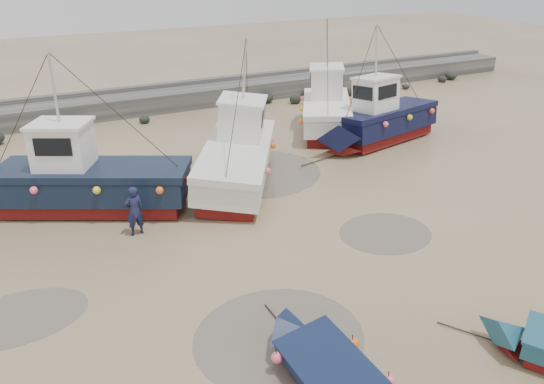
{
  "coord_description": "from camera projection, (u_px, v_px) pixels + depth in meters",
  "views": [
    {
      "loc": [
        -7.97,
        -11.65,
        9.66
      ],
      "look_at": [
        0.11,
        4.4,
        1.4
      ],
      "focal_mm": 35.0,
      "sensor_mm": 36.0,
      "label": 1
    }
  ],
  "objects": [
    {
      "name": "puddle_d",
      "position": [
        255.0,
        172.0,
        25.17
      ],
      "size": [
        6.29,
        6.29,
        0.01
      ],
      "primitive_type": "cylinder",
      "color": "#5D5349",
      "rests_on": "ground"
    },
    {
      "name": "seawall",
      "position": [
        149.0,
        102.0,
        34.34
      ],
      "size": [
        60.0,
        4.92,
        1.5
      ],
      "color": "#63635F",
      "rests_on": "ground"
    },
    {
      "name": "cabin_boat_1",
      "position": [
        237.0,
        151.0,
        24.01
      ],
      "size": [
        7.06,
        10.4,
        6.22
      ],
      "rotation": [
        0.0,
        0.0,
        -0.53
      ],
      "color": "maroon",
      "rests_on": "ground"
    },
    {
      "name": "puddle_c",
      "position": [
        17.0,
        318.0,
        15.23
      ],
      "size": [
        3.97,
        3.97,
        0.01
      ],
      "primitive_type": "cylinder",
      "color": "#5D5349",
      "rests_on": "ground"
    },
    {
      "name": "puddle_b",
      "position": [
        385.0,
        233.0,
        19.8
      ],
      "size": [
        3.54,
        3.54,
        0.01
      ],
      "primitive_type": "cylinder",
      "color": "#5D5349",
      "rests_on": "ground"
    },
    {
      "name": "cabin_boat_3",
      "position": [
        327.0,
        106.0,
        30.61
      ],
      "size": [
        5.94,
        8.57,
        6.22
      ],
      "rotation": [
        0.0,
        0.0,
        -0.54
      ],
      "color": "maroon",
      "rests_on": "ground"
    },
    {
      "name": "person",
      "position": [
        137.0,
        234.0,
        19.72
      ],
      "size": [
        0.75,
        0.55,
        1.92
      ],
      "primitive_type": "imported",
      "rotation": [
        0.0,
        0.0,
        3.27
      ],
      "color": "#181B39",
      "rests_on": "ground"
    },
    {
      "name": "ground",
      "position": [
        331.0,
        285.0,
        16.74
      ],
      "size": [
        120.0,
        120.0,
        0.0
      ],
      "primitive_type": "plane",
      "color": "tan",
      "rests_on": "ground"
    },
    {
      "name": "cabin_boat_2",
      "position": [
        380.0,
        119.0,
        28.37
      ],
      "size": [
        9.35,
        3.75,
        6.22
      ],
      "rotation": [
        0.0,
        0.0,
        1.78
      ],
      "color": "maroon",
      "rests_on": "ground"
    },
    {
      "name": "dinghy_1",
      "position": [
        333.0,
        370.0,
        12.6
      ],
      "size": [
        2.11,
        5.9,
        1.43
      ],
      "rotation": [
        0.0,
        0.0,
        0.01
      ],
      "color": "maroon",
      "rests_on": "ground"
    },
    {
      "name": "cabin_boat_0",
      "position": [
        77.0,
        179.0,
        21.06
      ],
      "size": [
        10.14,
        6.3,
        6.22
      ],
      "rotation": [
        0.0,
        0.0,
        1.1
      ],
      "color": "maroon",
      "rests_on": "ground"
    },
    {
      "name": "puddle_a",
      "position": [
        279.0,
        337.0,
        14.49
      ],
      "size": [
        4.76,
        4.76,
        0.01
      ],
      "primitive_type": "cylinder",
      "color": "#5D5349",
      "rests_on": "ground"
    }
  ]
}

